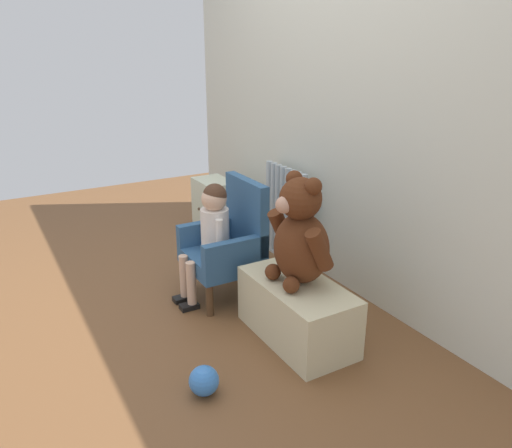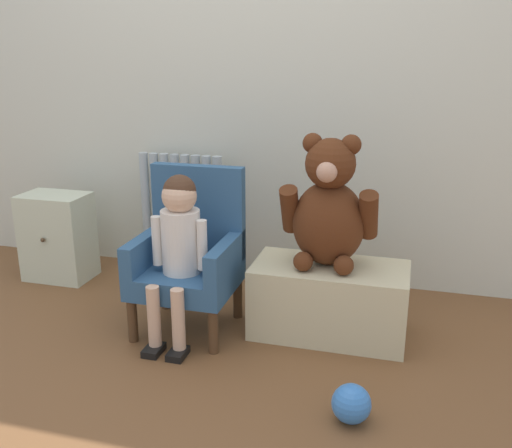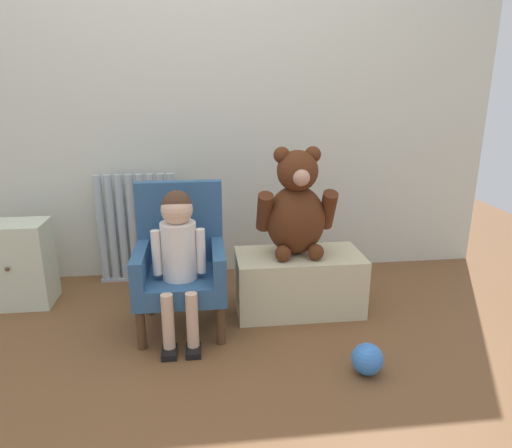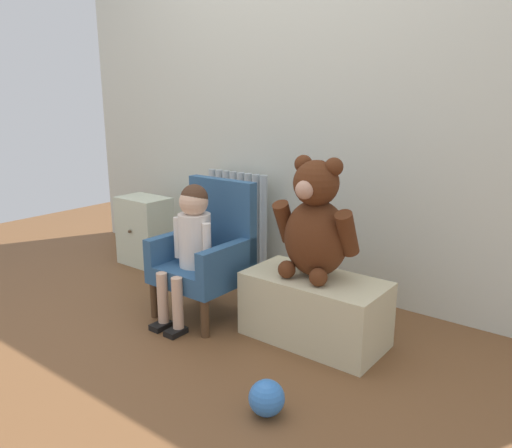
% 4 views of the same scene
% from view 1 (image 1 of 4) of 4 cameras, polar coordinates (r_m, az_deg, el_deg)
% --- Properties ---
extents(ground_plane, '(6.00, 6.00, 0.00)m').
position_cam_1_polar(ground_plane, '(2.96, -11.29, -10.84)').
color(ground_plane, brown).
extents(back_wall, '(3.80, 0.05, 2.40)m').
position_cam_1_polar(back_wall, '(3.16, 9.53, 14.32)').
color(back_wall, beige).
rests_on(back_wall, ground_plane).
extents(radiator, '(0.50, 0.05, 0.69)m').
position_cam_1_polar(radiator, '(3.58, 3.33, 1.09)').
color(radiator, '#A4B3BB').
rests_on(radiator, ground_plane).
extents(small_dresser, '(0.36, 0.26, 0.48)m').
position_cam_1_polar(small_dresser, '(4.02, -4.78, 1.70)').
color(small_dresser, beige).
rests_on(small_dresser, ground_plane).
extents(child_armchair, '(0.44, 0.41, 0.73)m').
position_cam_1_polar(child_armchair, '(3.06, -3.08, -2.17)').
color(child_armchair, '#2E557E').
rests_on(child_armchair, ground_plane).
extents(child_figure, '(0.25, 0.35, 0.73)m').
position_cam_1_polar(child_figure, '(2.97, -5.14, -0.22)').
color(child_figure, silver).
rests_on(child_figure, ground_plane).
extents(low_bench, '(0.68, 0.35, 0.32)m').
position_cam_1_polar(low_bench, '(2.69, 4.71, -9.86)').
color(low_bench, beige).
rests_on(low_bench, ground_plane).
extents(large_teddy_bear, '(0.42, 0.29, 0.58)m').
position_cam_1_polar(large_teddy_bear, '(2.54, 5.09, -1.39)').
color(large_teddy_bear, '#4F2713').
rests_on(large_teddy_bear, low_bench).
extents(toy_ball, '(0.14, 0.14, 0.14)m').
position_cam_1_polar(toy_ball, '(2.37, -5.97, -17.38)').
color(toy_ball, '#3778CD').
rests_on(toy_ball, ground_plane).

